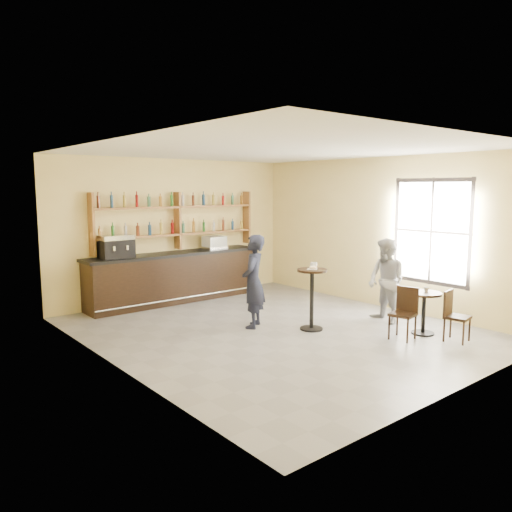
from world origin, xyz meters
TOP-DOWN VIEW (x-y plane):
  - floor at (0.00, 0.00)m, footprint 7.00×7.00m
  - ceiling at (0.00, 0.00)m, footprint 7.00×7.00m
  - wall_back at (0.00, 3.50)m, footprint 7.00×0.00m
  - wall_front at (0.00, -3.50)m, footprint 7.00×0.00m
  - wall_left at (-3.00, 0.00)m, footprint 0.00×7.00m
  - wall_right at (3.00, 0.00)m, footprint 0.00×7.00m
  - window_pane at (2.99, -1.20)m, footprint 0.00×2.00m
  - window_frame at (2.99, -1.20)m, footprint 0.04×1.70m
  - shelf_unit at (0.00, 3.37)m, footprint 4.00×0.26m
  - liquor_bottles at (0.00, 3.37)m, footprint 3.68×0.10m
  - bar_counter at (-0.23, 3.15)m, footprint 4.13×0.81m
  - espresso_machine at (-1.59, 3.15)m, footprint 0.66×0.43m
  - pastry_case at (0.85, 3.15)m, footprint 0.55×0.46m
  - pedestal_table at (0.53, -0.38)m, footprint 0.71×0.71m
  - napkin at (0.53, -0.38)m, footprint 0.24×0.24m
  - donut at (0.54, -0.39)m, footprint 0.17×0.17m
  - cup_pedestal at (0.67, -0.28)m, footprint 0.13×0.13m
  - man_main at (-0.18, 0.42)m, footprint 0.74×0.71m
  - cafe_table at (1.85, -1.82)m, footprint 0.78×0.78m
  - cup_cafe at (1.90, -1.82)m, footprint 0.12×0.12m
  - chair_west at (1.30, -1.77)m, footprint 0.45×0.45m
  - chair_south at (1.90, -2.42)m, footprint 0.43×0.43m
  - patron_second at (1.97, -0.93)m, footprint 0.78×0.90m

SIDE VIEW (x-z plane):
  - floor at x=0.00m, z-range 0.00..0.00m
  - cafe_table at x=1.85m, z-range 0.00..0.75m
  - chair_south at x=1.90m, z-range 0.00..0.85m
  - chair_west at x=1.30m, z-range 0.00..0.88m
  - pedestal_table at x=0.53m, z-range 0.00..1.11m
  - bar_counter at x=-0.23m, z-range 0.00..1.12m
  - cup_cafe at x=1.90m, z-range 0.75..0.83m
  - patron_second at x=1.97m, z-range 0.00..1.61m
  - man_main at x=-0.18m, z-range 0.00..1.71m
  - napkin at x=0.53m, z-range 1.11..1.11m
  - donut at x=0.54m, z-range 1.11..1.16m
  - cup_pedestal at x=0.67m, z-range 1.11..1.21m
  - pastry_case at x=0.85m, z-range 1.12..1.41m
  - espresso_machine at x=-1.59m, z-range 1.12..1.59m
  - wall_back at x=0.00m, z-range -1.90..5.10m
  - wall_front at x=0.00m, z-range -1.90..5.10m
  - wall_left at x=-3.00m, z-range -1.90..5.10m
  - wall_right at x=3.00m, z-range -1.90..5.10m
  - window_frame at x=2.99m, z-range 0.65..2.75m
  - window_pane at x=2.99m, z-range 0.70..2.70m
  - shelf_unit at x=0.00m, z-range 1.11..2.51m
  - liquor_bottles at x=0.00m, z-range 1.48..2.48m
  - ceiling at x=0.00m, z-range 3.20..3.20m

